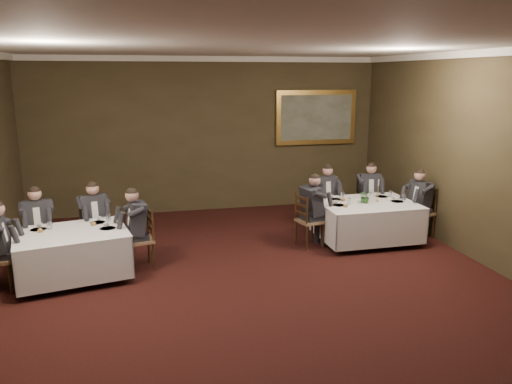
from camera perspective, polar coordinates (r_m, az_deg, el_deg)
name	(u,v)px	position (r m, az deg, el deg)	size (l,w,h in m)	color
ground	(257,300)	(7.21, 0.12, -12.24)	(10.00, 10.00, 0.00)	black
ceiling	(257,42)	(6.52, 0.13, 16.74)	(8.00, 10.00, 0.10)	silver
back_wall	(207,135)	(11.51, -5.63, 6.46)	(8.00, 0.10, 3.50)	#382F1C
crown_molding	(257,47)	(6.51, 0.13, 16.22)	(8.00, 10.00, 0.12)	white
table_main	(366,219)	(9.67, 12.50, -2.99)	(1.82, 1.39, 0.67)	black
table_second	(72,251)	(8.24, -20.24, -6.38)	(1.88, 1.57, 0.67)	black
chair_main_backleft	(324,216)	(10.33, 7.78, -2.69)	(0.48, 0.47, 1.00)	brown
diner_main_backleft	(325,205)	(10.26, 7.85, -1.48)	(0.45, 0.52, 1.35)	black
chair_main_backright	(368,213)	(10.72, 12.63, -2.31)	(0.50, 0.48, 1.00)	brown
diner_main_backright	(368,202)	(10.65, 12.71, -1.14)	(0.46, 0.53, 1.35)	black
chair_main_endleft	(309,231)	(9.28, 6.08, -4.50)	(0.51, 0.53, 1.00)	brown
diner_main_endleft	(310,219)	(9.21, 6.18, -3.14)	(0.56, 0.50, 1.35)	black
chair_main_endright	(420,223)	(10.26, 18.20, -3.37)	(0.51, 0.52, 1.00)	brown
diner_main_endright	(420,212)	(10.19, 18.24, -2.14)	(0.56, 0.50, 1.35)	black
chair_sec_backleft	(40,249)	(9.08, -23.43, -5.95)	(0.51, 0.50, 1.00)	brown
diner_sec_backleft	(39,236)	(9.00, -23.56, -4.60)	(0.48, 0.55, 1.35)	black
chair_sec_backright	(96,241)	(9.13, -17.86, -5.38)	(0.54, 0.52, 1.00)	brown
diner_sec_backright	(95,229)	(9.05, -17.95, -4.03)	(0.52, 0.57, 1.35)	black
chair_sec_endright	(141,252)	(8.42, -13.02, -6.65)	(0.49, 0.51, 1.00)	brown
diner_sec_endright	(139,238)	(8.35, -13.18, -5.19)	(0.54, 0.48, 1.35)	black
centerpiece	(365,196)	(9.52, 12.40, -0.41)	(0.25, 0.21, 0.27)	#2D5926
candlestick	(378,193)	(9.67, 13.77, -0.12)	(0.06, 0.06, 0.45)	gold
place_setting_table_main	(337,197)	(9.75, 9.28, -0.59)	(0.33, 0.31, 0.14)	white
place_setting_table_second	(42,227)	(8.47, -23.25, -3.66)	(0.33, 0.31, 0.14)	white
painting	(316,117)	(12.03, 6.87, 8.46)	(1.96, 0.09, 1.27)	gold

